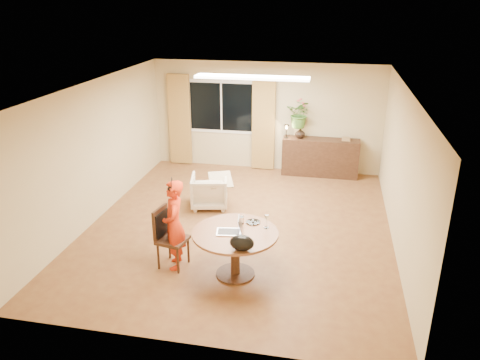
# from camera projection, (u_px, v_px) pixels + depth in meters

# --- Properties ---
(floor) EXTENTS (6.50, 6.50, 0.00)m
(floor) POSITION_uv_depth(u_px,v_px,m) (240.00, 226.00, 8.75)
(floor) COLOR brown
(floor) RESTS_ON ground
(ceiling) EXTENTS (6.50, 6.50, 0.00)m
(ceiling) POSITION_uv_depth(u_px,v_px,m) (240.00, 87.00, 7.80)
(ceiling) COLOR white
(ceiling) RESTS_ON wall_back
(wall_back) EXTENTS (5.50, 0.00, 5.50)m
(wall_back) POSITION_uv_depth(u_px,v_px,m) (266.00, 117.00, 11.24)
(wall_back) COLOR tan
(wall_back) RESTS_ON floor
(wall_left) EXTENTS (0.00, 6.50, 6.50)m
(wall_left) POSITION_uv_depth(u_px,v_px,m) (96.00, 151.00, 8.78)
(wall_left) COLOR tan
(wall_left) RESTS_ON floor
(wall_right) EXTENTS (0.00, 6.50, 6.50)m
(wall_right) POSITION_uv_depth(u_px,v_px,m) (401.00, 171.00, 7.77)
(wall_right) COLOR tan
(wall_right) RESTS_ON floor
(window) EXTENTS (1.70, 0.03, 1.30)m
(window) POSITION_uv_depth(u_px,v_px,m) (221.00, 107.00, 11.35)
(window) COLOR white
(window) RESTS_ON wall_back
(curtain_left) EXTENTS (0.55, 0.08, 2.25)m
(curtain_left) POSITION_uv_depth(u_px,v_px,m) (180.00, 120.00, 11.60)
(curtain_left) COLOR olive
(curtain_left) RESTS_ON wall_back
(curtain_right) EXTENTS (0.55, 0.08, 2.25)m
(curtain_right) POSITION_uv_depth(u_px,v_px,m) (263.00, 124.00, 11.22)
(curtain_right) COLOR olive
(curtain_right) RESTS_ON wall_back
(ceiling_panel) EXTENTS (2.20, 0.35, 0.05)m
(ceiling_panel) POSITION_uv_depth(u_px,v_px,m) (252.00, 77.00, 8.91)
(ceiling_panel) COLOR white
(ceiling_panel) RESTS_ON ceiling
(dining_table) EXTENTS (1.29, 1.29, 0.74)m
(dining_table) POSITION_uv_depth(u_px,v_px,m) (235.00, 241.00, 7.02)
(dining_table) COLOR brown
(dining_table) RESTS_ON floor
(dining_chair) EXTENTS (0.54, 0.51, 0.98)m
(dining_chair) POSITION_uv_depth(u_px,v_px,m) (173.00, 238.00, 7.30)
(dining_chair) COLOR black
(dining_chair) RESTS_ON floor
(child) EXTENTS (0.60, 0.48, 1.45)m
(child) POSITION_uv_depth(u_px,v_px,m) (174.00, 225.00, 7.20)
(child) COLOR red
(child) RESTS_ON floor
(laptop) EXTENTS (0.42, 0.32, 0.26)m
(laptop) POSITION_uv_depth(u_px,v_px,m) (229.00, 225.00, 6.90)
(laptop) COLOR #B7B7BC
(laptop) RESTS_ON dining_table
(tumbler) EXTENTS (0.09, 0.09, 0.11)m
(tumbler) POSITION_uv_depth(u_px,v_px,m) (241.00, 220.00, 7.21)
(tumbler) COLOR white
(tumbler) RESTS_ON dining_table
(wine_glass) EXTENTS (0.09, 0.09, 0.22)m
(wine_glass) POSITION_uv_depth(u_px,v_px,m) (266.00, 221.00, 7.04)
(wine_glass) COLOR white
(wine_glass) RESTS_ON dining_table
(pot_lid) EXTENTS (0.26, 0.26, 0.04)m
(pot_lid) POSITION_uv_depth(u_px,v_px,m) (253.00, 222.00, 7.24)
(pot_lid) COLOR white
(pot_lid) RESTS_ON dining_table
(handbag) EXTENTS (0.35, 0.21, 0.23)m
(handbag) POSITION_uv_depth(u_px,v_px,m) (242.00, 243.00, 6.42)
(handbag) COLOR black
(handbag) RESTS_ON dining_table
(armchair) EXTENTS (0.85, 0.87, 0.67)m
(armchair) POSITION_uv_depth(u_px,v_px,m) (209.00, 191.00, 9.46)
(armchair) COLOR #BDAC96
(armchair) RESTS_ON floor
(throw) EXTENTS (0.61, 0.67, 0.03)m
(throw) POSITION_uv_depth(u_px,v_px,m) (220.00, 176.00, 9.27)
(throw) COLOR beige
(throw) RESTS_ON armchair
(sideboard) EXTENTS (1.79, 0.44, 0.89)m
(sideboard) POSITION_uv_depth(u_px,v_px,m) (320.00, 157.00, 11.09)
(sideboard) COLOR black
(sideboard) RESTS_ON floor
(vase) EXTENTS (0.25, 0.25, 0.25)m
(vase) POSITION_uv_depth(u_px,v_px,m) (300.00, 133.00, 10.97)
(vase) COLOR black
(vase) RESTS_ON sideboard
(bouquet) EXTENTS (0.70, 0.64, 0.66)m
(bouquet) POSITION_uv_depth(u_px,v_px,m) (300.00, 114.00, 10.81)
(bouquet) COLOR #2D6124
(bouquet) RESTS_ON vase
(book_stack) EXTENTS (0.21, 0.16, 0.08)m
(book_stack) POSITION_uv_depth(u_px,v_px,m) (346.00, 139.00, 10.81)
(book_stack) COLOR olive
(book_stack) RESTS_ON sideboard
(desk_lamp) EXTENTS (0.15, 0.15, 0.33)m
(desk_lamp) POSITION_uv_depth(u_px,v_px,m) (286.00, 131.00, 10.97)
(desk_lamp) COLOR black
(desk_lamp) RESTS_ON sideboard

